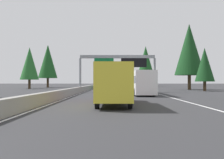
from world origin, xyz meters
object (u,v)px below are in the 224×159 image
object	(u,v)px
sign_gantry_overhead	(118,63)
conifer_left_mid	(48,61)
pickup_far_center	(100,85)
conifer_right_mid	(189,50)
sedan_distant_b	(114,84)
conifer_left_near	(29,63)
bus_near_center	(141,82)
conifer_right_near	(205,65)
conifer_right_far	(146,62)
conifer_right_distant	(144,69)
sedan_near_right	(114,89)
box_truck_distant_a	(113,83)

from	to	relation	value
sign_gantry_overhead	conifer_left_mid	xyz separation A→B (m)	(32.49, 20.73, 3.05)
pickup_far_center	conifer_left_mid	bearing A→B (deg)	48.00
conifer_right_mid	sign_gantry_overhead	bearing A→B (deg)	129.66
conifer_right_mid	pickup_far_center	bearing A→B (deg)	78.24
sedan_distant_b	conifer_left_near	size ratio (longest dim) A/B	0.42
bus_near_center	conifer_right_near	xyz separation A→B (m)	(11.61, -13.35, 3.20)
conifer_right_near	conifer_right_far	world-z (taller)	conifer_right_far
pickup_far_center	conifer_right_distant	distance (m)	55.69
sedan_distant_b	conifer_right_distant	xyz separation A→B (m)	(5.80, -14.30, 7.12)
sedan_distant_b	bus_near_center	bearing A→B (deg)	-177.10
pickup_far_center	conifer_right_distant	xyz separation A→B (m)	(52.35, -17.69, 6.88)
sign_gantry_overhead	conifer_left_near	world-z (taller)	conifer_left_near
sedan_near_right	bus_near_center	bearing A→B (deg)	-135.46
pickup_far_center	conifer_right_mid	bearing A→B (deg)	-101.76
bus_near_center	sign_gantry_overhead	bearing A→B (deg)	24.66
conifer_right_distant	sign_gantry_overhead	bearing A→B (deg)	168.93
conifer_right_mid	conifer_right_far	bearing A→B (deg)	9.39
bus_near_center	conifer_right_near	distance (m)	17.98
conifer_left_near	pickup_far_center	bearing A→B (deg)	-97.17
conifer_right_mid	conifer_right_distant	size ratio (longest dim) A/B	1.14
bus_near_center	conifer_left_near	world-z (taller)	conifer_left_near
pickup_far_center	conifer_left_mid	xyz separation A→B (m)	(15.04, 16.70, 7.02)
bus_near_center	conifer_right_near	bearing A→B (deg)	-48.97
pickup_far_center	conifer_right_near	world-z (taller)	conifer_right_near
conifer_left_mid	bus_near_center	bearing A→B (deg)	-148.67
box_truck_distant_a	bus_near_center	size ratio (longest dim) A/B	0.74
pickup_far_center	sign_gantry_overhead	bearing A→B (deg)	-166.98
conifer_right_mid	conifer_left_near	size ratio (longest dim) A/B	1.41
conifer_right_near	conifer_left_near	xyz separation A→B (m)	(14.43, 38.02, 1.38)
box_truck_distant_a	conifer_left_mid	distance (m)	57.31
pickup_far_center	sedan_distant_b	world-z (taller)	pickup_far_center
box_truck_distant_a	conifer_right_far	size ratio (longest dim) A/B	0.59
pickup_far_center	bus_near_center	bearing A→B (deg)	-163.72
bus_near_center	conifer_left_near	distance (m)	36.17
conifer_right_near	conifer_right_distant	size ratio (longest dim) A/B	0.63
sedan_distant_b	conifer_right_mid	bearing A→B (deg)	-161.82
pickup_far_center	sedan_distant_b	xyz separation A→B (m)	(46.55, -3.39, -0.23)
box_truck_distant_a	sedan_distant_b	size ratio (longest dim) A/B	1.93
sign_gantry_overhead	bus_near_center	distance (m)	7.69
sign_gantry_overhead	conifer_right_mid	xyz separation A→B (m)	(13.28, -16.01, 4.00)
pickup_far_center	sedan_near_right	xyz separation A→B (m)	(-20.09, -3.29, -0.23)
sign_gantry_overhead	conifer_right_far	distance (m)	46.43
box_truck_distant_a	conifer_right_near	size ratio (longest dim) A/B	1.05
pickup_far_center	sedan_near_right	size ratio (longest dim) A/B	1.27
conifer_left_near	conifer_left_mid	bearing A→B (deg)	-4.55
conifer_right_mid	conifer_left_near	xyz separation A→B (m)	(6.40, 37.77, -2.58)
conifer_right_near	conifer_right_mid	size ratio (longest dim) A/B	0.56
bus_near_center	conifer_right_far	distance (m)	52.44
conifer_right_distant	conifer_left_near	bearing A→B (deg)	144.76
sign_gantry_overhead	sedan_distant_b	bearing A→B (deg)	0.58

